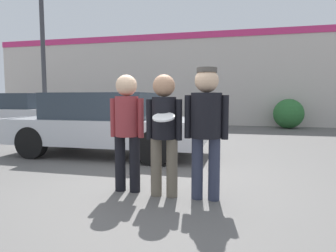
{
  "coord_description": "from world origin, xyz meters",
  "views": [
    {
      "loc": [
        1.3,
        -4.04,
        1.33
      ],
      "look_at": [
        0.29,
        0.01,
        0.93
      ],
      "focal_mm": 32.0,
      "sensor_mm": 36.0,
      "label": 1
    }
  ],
  "objects_px": {
    "shrub": "(289,114)",
    "person_left": "(127,123)",
    "parked_car_far": "(19,113)",
    "person_right": "(206,120)",
    "person_middle_with_frisbee": "(164,126)",
    "parked_car_near": "(105,123)",
    "street_lamp": "(48,27)"
  },
  "relations": [
    {
      "from": "parked_car_far",
      "to": "person_right",
      "type": "bearing_deg",
      "value": -36.89
    },
    {
      "from": "person_middle_with_frisbee",
      "to": "parked_car_near",
      "type": "relative_size",
      "value": 0.36
    },
    {
      "from": "person_left",
      "to": "person_right",
      "type": "height_order",
      "value": "person_right"
    },
    {
      "from": "parked_car_far",
      "to": "person_left",
      "type": "bearing_deg",
      "value": -40.81
    },
    {
      "from": "parked_car_far",
      "to": "parked_car_near",
      "type": "bearing_deg",
      "value": -32.75
    },
    {
      "from": "parked_car_near",
      "to": "parked_car_far",
      "type": "xyz_separation_m",
      "value": [
        -5.22,
        3.36,
        0.02
      ]
    },
    {
      "from": "person_right",
      "to": "shrub",
      "type": "height_order",
      "value": "person_right"
    },
    {
      "from": "shrub",
      "to": "person_middle_with_frisbee",
      "type": "bearing_deg",
      "value": -106.47
    },
    {
      "from": "person_right",
      "to": "shrub",
      "type": "bearing_deg",
      "value": 76.51
    },
    {
      "from": "street_lamp",
      "to": "shrub",
      "type": "height_order",
      "value": "street_lamp"
    },
    {
      "from": "parked_car_far",
      "to": "street_lamp",
      "type": "height_order",
      "value": "street_lamp"
    },
    {
      "from": "parked_car_near",
      "to": "parked_car_far",
      "type": "relative_size",
      "value": 1.07
    },
    {
      "from": "person_middle_with_frisbee",
      "to": "shrub",
      "type": "xyz_separation_m",
      "value": [
        2.95,
        9.99,
        -0.32
      ]
    },
    {
      "from": "street_lamp",
      "to": "person_middle_with_frisbee",
      "type": "bearing_deg",
      "value": -39.78
    },
    {
      "from": "person_right",
      "to": "street_lamp",
      "type": "distance_m",
      "value": 6.25
    },
    {
      "from": "parked_car_near",
      "to": "shrub",
      "type": "xyz_separation_m",
      "value": [
        5.04,
        7.44,
        -0.09
      ]
    },
    {
      "from": "parked_car_near",
      "to": "parked_car_far",
      "type": "height_order",
      "value": "parked_car_far"
    },
    {
      "from": "person_left",
      "to": "parked_car_far",
      "type": "bearing_deg",
      "value": 139.19
    },
    {
      "from": "person_right",
      "to": "shrub",
      "type": "relative_size",
      "value": 1.33
    },
    {
      "from": "person_middle_with_frisbee",
      "to": "street_lamp",
      "type": "relative_size",
      "value": 0.31
    },
    {
      "from": "parked_car_near",
      "to": "shrub",
      "type": "distance_m",
      "value": 8.99
    },
    {
      "from": "parked_car_far",
      "to": "person_middle_with_frisbee",
      "type": "bearing_deg",
      "value": -38.97
    },
    {
      "from": "parked_car_near",
      "to": "street_lamp",
      "type": "xyz_separation_m",
      "value": [
        -2.08,
        0.92,
        2.5
      ]
    },
    {
      "from": "parked_car_far",
      "to": "shrub",
      "type": "height_order",
      "value": "parked_car_far"
    },
    {
      "from": "shrub",
      "to": "person_left",
      "type": "bearing_deg",
      "value": -109.53
    },
    {
      "from": "parked_car_near",
      "to": "shrub",
      "type": "bearing_deg",
      "value": 55.92
    },
    {
      "from": "person_right",
      "to": "parked_car_far",
      "type": "distance_m",
      "value": 9.83
    },
    {
      "from": "person_right",
      "to": "shrub",
      "type": "distance_m",
      "value": 10.28
    },
    {
      "from": "person_left",
      "to": "person_right",
      "type": "bearing_deg",
      "value": -4.04
    },
    {
      "from": "person_middle_with_frisbee",
      "to": "street_lamp",
      "type": "distance_m",
      "value": 5.87
    },
    {
      "from": "person_left",
      "to": "person_middle_with_frisbee",
      "type": "xyz_separation_m",
      "value": [
        0.56,
        -0.09,
        -0.01
      ]
    },
    {
      "from": "parked_car_near",
      "to": "shrub",
      "type": "height_order",
      "value": "parked_car_near"
    }
  ]
}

